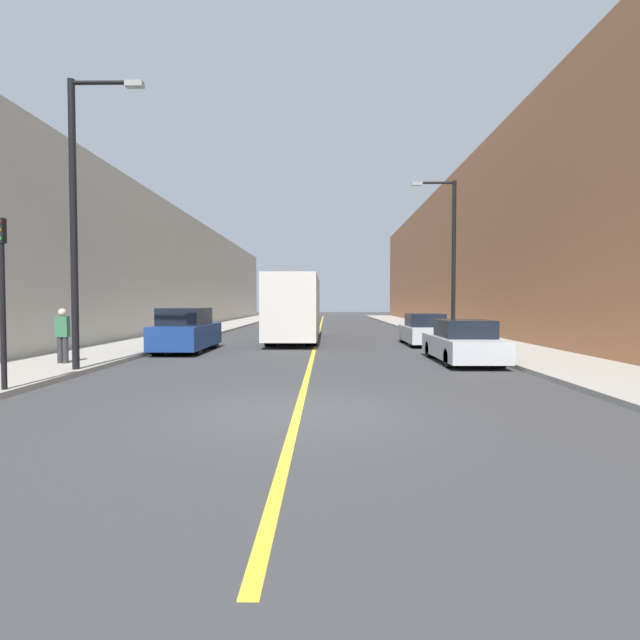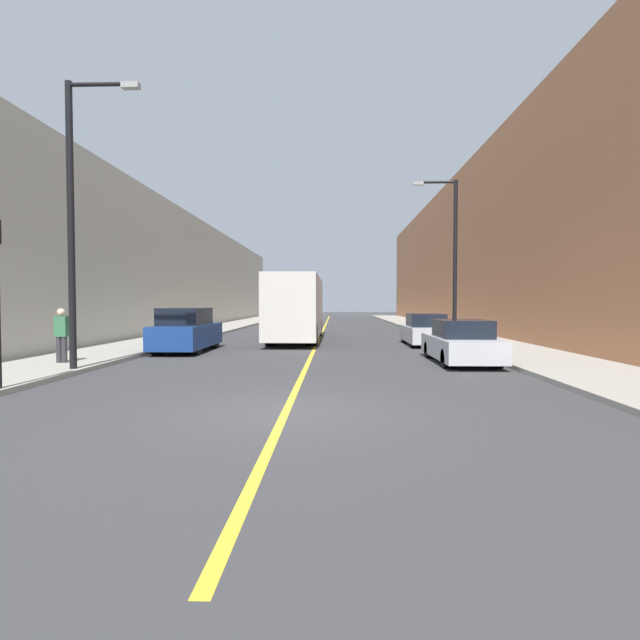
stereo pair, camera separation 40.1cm
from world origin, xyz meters
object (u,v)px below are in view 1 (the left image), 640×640
Objects in this scene: car_right_mid at (424,331)px; parked_suv_left at (187,331)px; street_lamp_right at (450,252)px; street_lamp_left at (79,209)px; car_right_near at (463,343)px; pedestrian at (63,335)px; bus at (295,307)px; traffic_light at (2,296)px.

parked_suv_left is at bearing -162.35° from car_right_mid.
street_lamp_right reaches higher than car_right_mid.
car_right_near is at bearing 13.95° from street_lamp_left.
street_lamp_left reaches higher than pedestrian.
car_right_mid is at bearing -23.03° from bus.
pedestrian is (-6.73, -11.35, -0.79)m from bus.
street_lamp_left is (-5.43, -12.79, 2.94)m from bus.
street_lamp_left is at bearing -166.05° from car_right_near.
parked_suv_left is at bearing 82.84° from traffic_light.
bus is 7.53m from parked_suv_left.
street_lamp_right is at bearing 4.32° from car_right_mid.
parked_suv_left is 0.62× the size of street_lamp_right.
traffic_light is (-5.49, -16.16, 0.39)m from bus.
bus is 7.12m from car_right_mid.
parked_suv_left is at bearing -124.51° from bus.
car_right_near is 1.26× the size of traffic_light.
parked_suv_left is at bearing 79.72° from street_lamp_left.
car_right_near is (6.42, -9.84, -1.16)m from bus.
street_lamp_right is at bearing 79.62° from car_right_near.
pedestrian is at bearing 132.18° from street_lamp_left.
street_lamp_right reaches higher than traffic_light.
car_right_mid is 0.56× the size of street_lamp_right.
street_lamp_left is at bearing 89.06° from traffic_light.
street_lamp_left reaches higher than street_lamp_right.
bus is 2.48× the size of car_right_mid.
car_right_mid is 4.06m from street_lamp_right.
car_right_near is 0.61× the size of street_lamp_right.
car_right_mid is (10.69, 3.40, -0.17)m from parked_suv_left.
car_right_mid is (0.04, 7.09, 0.02)m from car_right_near.
bus is 2.87× the size of traffic_light.
street_lamp_left is 1.06× the size of street_lamp_right.
parked_suv_left is 1.29× the size of traffic_light.
car_right_near is at bearing -19.12° from parked_suv_left.
street_lamp_left reaches higher than bus.
car_right_near is 13.57m from traffic_light.
car_right_mid is at bearing 89.64° from car_right_near.
bus is at bearing 66.98° from street_lamp_left.
bus is 2.23× the size of parked_suv_left.
street_lamp_left is at bearing -139.84° from car_right_mid.
traffic_light is (-1.26, -10.01, 1.36)m from parked_suv_left.
bus is at bearing 59.32° from pedestrian.
car_right_near is at bearing -56.88° from bus.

